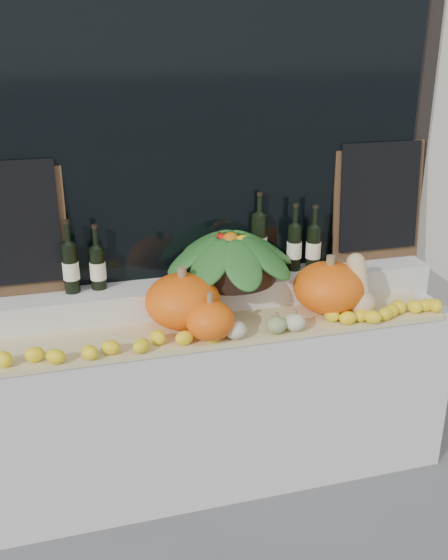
% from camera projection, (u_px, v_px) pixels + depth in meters
% --- Properties ---
extents(storefront_facade, '(7.00, 0.94, 4.50)m').
position_uv_depth(storefront_facade, '(182.00, 17.00, 3.15)').
color(storefront_facade, beige).
rests_on(storefront_facade, ground).
extents(display_sill, '(2.30, 0.55, 0.88)m').
position_uv_depth(display_sill, '(220.00, 399.00, 3.18)').
color(display_sill, silver).
rests_on(display_sill, ground).
extents(rear_tier, '(2.30, 0.25, 0.16)m').
position_uv_depth(rear_tier, '(212.00, 294.00, 3.12)').
color(rear_tier, silver).
rests_on(rear_tier, display_sill).
extents(straw_bedding, '(2.10, 0.32, 0.02)m').
position_uv_depth(straw_bedding, '(227.00, 329.00, 2.90)').
color(straw_bedding, tan).
rests_on(straw_bedding, display_sill).
extents(pumpkin_left, '(0.46, 0.46, 0.25)m').
position_uv_depth(pumpkin_left, '(183.00, 301.00, 2.86)').
color(pumpkin_left, '#FF630D').
rests_on(pumpkin_left, straw_bedding).
extents(pumpkin_right, '(0.41, 0.41, 0.25)m').
position_uv_depth(pumpkin_right, '(329.00, 288.00, 3.01)').
color(pumpkin_right, '#FF630D').
rests_on(pumpkin_right, straw_bedding).
extents(pumpkin_center, '(0.24, 0.24, 0.18)m').
position_uv_depth(pumpkin_center, '(210.00, 320.00, 2.75)').
color(pumpkin_center, '#FF630D').
rests_on(pumpkin_center, straw_bedding).
extents(butternut_squash, '(0.14, 0.20, 0.29)m').
position_uv_depth(butternut_squash, '(360.00, 289.00, 2.99)').
color(butternut_squash, '#D9B37F').
rests_on(butternut_squash, straw_bedding).
extents(decorative_gourds, '(0.49, 0.12, 0.14)m').
position_uv_depth(decorative_gourds, '(243.00, 327.00, 2.78)').
color(decorative_gourds, '#38651E').
rests_on(decorative_gourds, straw_bedding).
extents(lemon_heap, '(2.20, 0.16, 0.06)m').
position_uv_depth(lemon_heap, '(234.00, 331.00, 2.78)').
color(lemon_heap, yellow).
rests_on(lemon_heap, straw_bedding).
extents(produce_bowl, '(0.68, 0.68, 0.25)m').
position_uv_depth(produce_bowl, '(231.00, 255.00, 3.05)').
color(produce_bowl, black).
rests_on(produce_bowl, rear_tier).
extents(wine_bottle_far_left, '(0.08, 0.08, 0.35)m').
position_uv_depth(wine_bottle_far_left, '(71.00, 267.00, 2.89)').
color(wine_bottle_far_left, black).
rests_on(wine_bottle_far_left, rear_tier).
extents(wine_bottle_near_left, '(0.08, 0.08, 0.32)m').
position_uv_depth(wine_bottle_near_left, '(98.00, 267.00, 2.94)').
color(wine_bottle_near_left, black).
rests_on(wine_bottle_near_left, rear_tier).
extents(wine_bottle_tall, '(0.08, 0.08, 0.41)m').
position_uv_depth(wine_bottle_tall, '(259.00, 242.00, 3.15)').
color(wine_bottle_tall, black).
rests_on(wine_bottle_tall, rear_tier).
extents(wine_bottle_near_right, '(0.08, 0.08, 0.35)m').
position_uv_depth(wine_bottle_near_right, '(294.00, 247.00, 3.17)').
color(wine_bottle_near_right, black).
rests_on(wine_bottle_near_right, rear_tier).
extents(wine_bottle_far_right, '(0.08, 0.08, 0.34)m').
position_uv_depth(wine_bottle_far_right, '(313.00, 247.00, 3.18)').
color(wine_bottle_far_right, black).
rests_on(wine_bottle_far_right, rear_tier).
extents(chalkboard_left, '(0.50, 0.08, 0.62)m').
position_uv_depth(chalkboard_left, '(9.00, 227.00, 2.79)').
color(chalkboard_left, '#4C331E').
rests_on(chalkboard_left, rear_tier).
extents(chalkboard_right, '(0.50, 0.08, 0.62)m').
position_uv_depth(chalkboard_right, '(379.00, 200.00, 3.25)').
color(chalkboard_right, '#4C331E').
rests_on(chalkboard_right, rear_tier).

